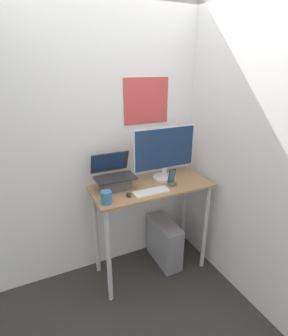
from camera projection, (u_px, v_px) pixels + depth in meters
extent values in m
plane|color=#2D2B28|center=(162.00, 284.00, 2.55)|extent=(12.00, 12.00, 0.00)
cube|color=silver|center=(137.00, 140.00, 2.57)|extent=(6.00, 0.05, 2.60)
cube|color=#BF3F3F|center=(146.00, 101.00, 2.45)|extent=(0.45, 0.01, 0.42)
cube|color=silver|center=(229.00, 148.00, 2.33)|extent=(0.05, 6.00, 2.60)
cube|color=#936D47|center=(152.00, 186.00, 2.42)|extent=(1.11, 0.50, 0.02)
cylinder|color=#B7B7BC|center=(109.00, 257.00, 2.22)|extent=(0.04, 0.04, 0.94)
cylinder|color=#B7B7BC|center=(205.00, 228.00, 2.62)|extent=(0.04, 0.04, 0.94)
cylinder|color=#B7B7BC|center=(96.00, 232.00, 2.56)|extent=(0.04, 0.04, 0.94)
cylinder|color=#B7B7BC|center=(183.00, 209.00, 2.96)|extent=(0.04, 0.04, 0.94)
cube|color=#4C4C51|center=(115.00, 184.00, 2.31)|extent=(0.24, 0.14, 0.10)
cube|color=#262628|center=(115.00, 178.00, 2.29)|extent=(0.35, 0.20, 0.02)
cube|color=#262628|center=(110.00, 162.00, 2.37)|extent=(0.35, 0.08, 0.19)
cube|color=navy|center=(110.00, 162.00, 2.36)|extent=(0.31, 0.07, 0.17)
cylinder|color=silver|center=(164.00, 178.00, 2.55)|extent=(0.22, 0.22, 0.02)
cylinder|color=silver|center=(164.00, 172.00, 2.53)|extent=(0.05, 0.05, 0.10)
cube|color=silver|center=(165.00, 148.00, 2.44)|extent=(0.63, 0.01, 0.40)
cube|color=navy|center=(165.00, 149.00, 2.44)|extent=(0.61, 0.01, 0.38)
cube|color=white|center=(151.00, 192.00, 2.27)|extent=(0.32, 0.11, 0.01)
cube|color=silver|center=(151.00, 191.00, 2.26)|extent=(0.29, 0.09, 0.00)
ellipsoid|color=#262626|center=(129.00, 195.00, 2.20)|extent=(0.04, 0.06, 0.03)
cylinder|color=#4C4C51|center=(172.00, 184.00, 2.40)|extent=(0.08, 0.08, 0.02)
cube|color=black|center=(172.00, 176.00, 2.39)|extent=(0.07, 0.04, 0.13)
cube|color=#336072|center=(172.00, 176.00, 2.38)|extent=(0.06, 0.03, 0.12)
cube|color=gray|center=(164.00, 242.00, 2.78)|extent=(0.19, 0.46, 0.48)
cube|color=slate|center=(176.00, 255.00, 2.58)|extent=(0.18, 0.01, 0.45)
cylinder|color=#336699|center=(106.00, 197.00, 2.07)|extent=(0.09, 0.09, 0.10)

